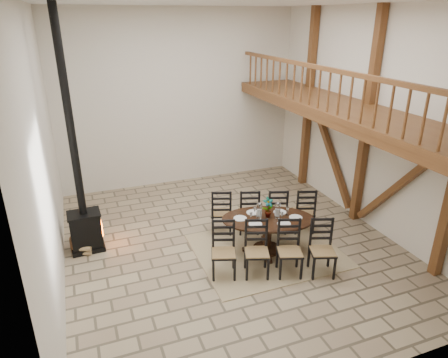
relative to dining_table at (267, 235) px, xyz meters
name	(u,v)px	position (x,y,z in m)	size (l,w,h in m)	color
ground	(230,243)	(-0.62, 0.59, -0.40)	(8.00, 8.00, 0.00)	tan
room_shell	(284,106)	(0.57, 0.59, 2.62)	(7.02, 8.02, 5.01)	beige
rug	(266,250)	(0.00, 0.00, -0.39)	(3.00, 2.50, 0.02)	tan
dining_table	(267,235)	(0.00, 0.00, 0.00)	(2.97, 2.82, 1.25)	black
wood_stove	(82,203)	(-3.62, 1.46, 0.72)	(0.70, 0.55, 5.00)	black
log_basket	(81,243)	(-3.76, 1.50, -0.23)	(0.46, 0.46, 0.38)	brown
log_stack	(87,247)	(-3.65, 1.37, -0.30)	(0.42, 0.48, 0.20)	tan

